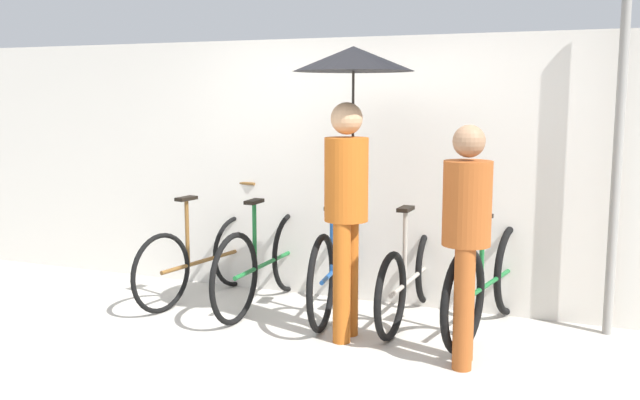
# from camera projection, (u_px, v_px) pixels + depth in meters

# --- Properties ---
(ground_plane) EXTENTS (30.00, 30.00, 0.00)m
(ground_plane) POSITION_uv_depth(u_px,v_px,m) (269.00, 366.00, 4.78)
(ground_plane) COLOR #B7B2A8
(back_wall) EXTENTS (10.52, 0.12, 2.29)m
(back_wall) POSITION_uv_depth(u_px,v_px,m) (355.00, 171.00, 6.24)
(back_wall) COLOR silver
(back_wall) RESTS_ON ground
(parked_bicycle_0) EXTENTS (0.48, 1.65, 1.01)m
(parked_bicycle_0) POSITION_uv_depth(u_px,v_px,m) (202.00, 258.00, 6.34)
(parked_bicycle_0) COLOR black
(parked_bicycle_0) RESTS_ON ground
(parked_bicycle_1) EXTENTS (0.44, 1.79, 1.08)m
(parked_bicycle_1) POSITION_uv_depth(u_px,v_px,m) (265.00, 262.00, 6.10)
(parked_bicycle_1) COLOR black
(parked_bicycle_1) RESTS_ON ground
(parked_bicycle_2) EXTENTS (0.44, 1.79, 1.00)m
(parked_bicycle_2) POSITION_uv_depth(u_px,v_px,m) (337.00, 265.00, 5.94)
(parked_bicycle_2) COLOR black
(parked_bicycle_2) RESTS_ON ground
(parked_bicycle_3) EXTENTS (0.44, 1.71, 1.05)m
(parked_bicycle_3) POSITION_uv_depth(u_px,v_px,m) (411.00, 277.00, 5.73)
(parked_bicycle_3) COLOR black
(parked_bicycle_3) RESTS_ON ground
(parked_bicycle_4) EXTENTS (0.51, 1.82, 1.08)m
(parked_bicycle_4) POSITION_uv_depth(u_px,v_px,m) (489.00, 282.00, 5.43)
(parked_bicycle_4) COLOR black
(parked_bicycle_4) RESTS_ON ground
(pedestrian_leading) EXTENTS (0.89, 0.89, 2.15)m
(pedestrian_leading) POSITION_uv_depth(u_px,v_px,m) (350.00, 120.00, 5.17)
(pedestrian_leading) COLOR #B25619
(pedestrian_leading) RESTS_ON ground
(pedestrian_center) EXTENTS (0.32, 0.32, 1.61)m
(pedestrian_center) POSITION_uv_depth(u_px,v_px,m) (466.00, 227.00, 4.68)
(pedestrian_center) COLOR #9E4C1E
(pedestrian_center) RESTS_ON ground
(awning_pole) EXTENTS (0.07, 0.07, 2.66)m
(awning_pole) POSITION_uv_depth(u_px,v_px,m) (617.00, 160.00, 5.24)
(awning_pole) COLOR gray
(awning_pole) RESTS_ON ground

